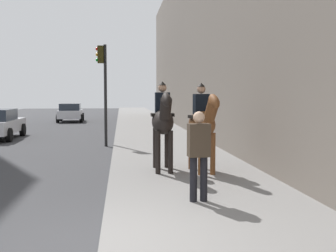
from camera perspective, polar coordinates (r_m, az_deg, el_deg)
sidewalk_slab at (r=6.24m, az=9.97°, el=-15.13°), size 120.00×4.00×0.12m
mounted_horse_near at (r=10.92m, az=-0.71°, el=0.74°), size 2.15×0.60×2.36m
mounted_horse_far at (r=10.78m, az=4.73°, el=0.49°), size 2.15×0.72×2.32m
pedestrian_greeting at (r=7.85m, az=4.22°, el=-3.28°), size 0.29×0.42×1.70m
car_far_lane at (r=33.64m, az=-13.16°, el=1.86°), size 4.03×2.08×1.44m
traffic_light_near_curb at (r=17.30m, az=-8.83°, el=6.36°), size 0.20×0.44×4.16m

